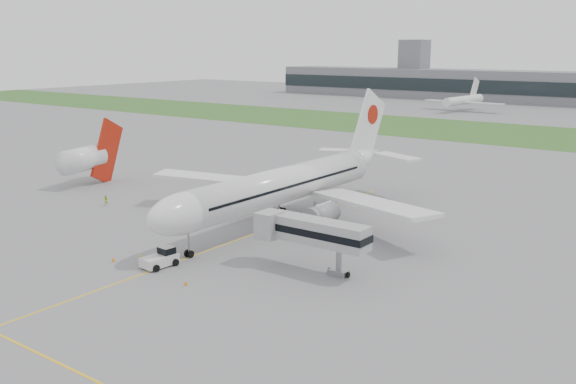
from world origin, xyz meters
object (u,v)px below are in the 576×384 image
Objects in this scene: airliner at (288,183)px; pushback_tug at (161,258)px; ground_crew_near at (141,261)px; neighbor_aircraft at (86,158)px; jet_bridge at (310,231)px.

airliner is 24.39m from pushback_tug.
ground_crew_near is 0.10× the size of neighbor_aircraft.
airliner is 4.02× the size of jet_bridge.
pushback_tug is at bearing -41.96° from neighbor_aircraft.
airliner is at bearing -123.42° from ground_crew_near.
airliner is 20.74m from jet_bridge.
airliner is at bearing 94.24° from pushback_tug.
airliner is 26.16m from ground_crew_near.
jet_bridge is 59.90m from neighbor_aircraft.
neighbor_aircraft is at bearing 167.01° from jet_bridge.
airliner reaches higher than jet_bridge.
jet_bridge is (14.56, 8.84, 3.63)m from pushback_tug.
jet_bridge reaches higher than pushback_tug.
neighbor_aircraft is at bearing 158.19° from pushback_tug.
pushback_tug is 2.32m from ground_crew_near.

